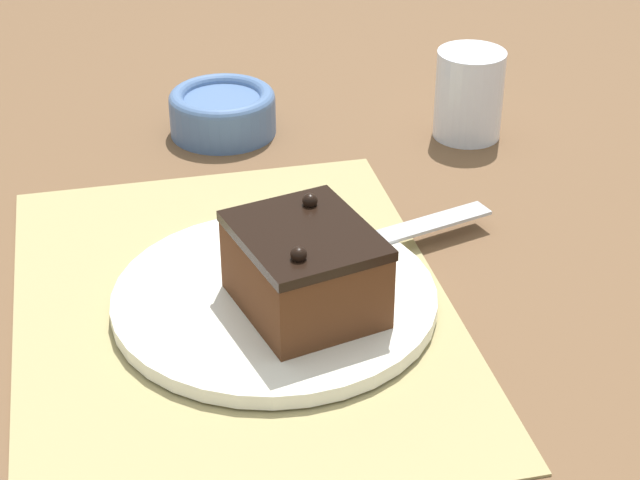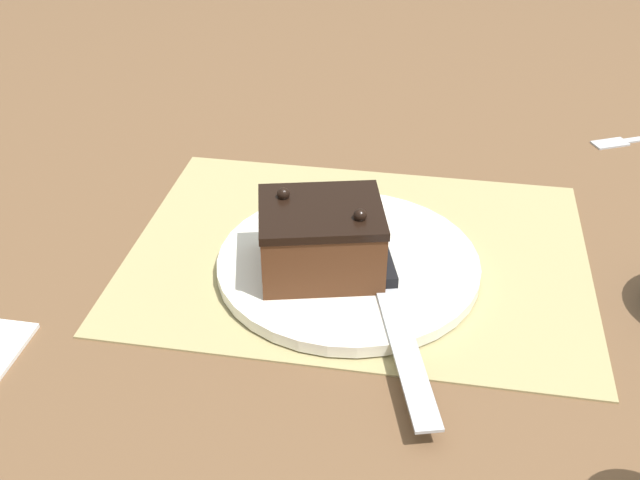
{
  "view_description": "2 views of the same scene",
  "coord_description": "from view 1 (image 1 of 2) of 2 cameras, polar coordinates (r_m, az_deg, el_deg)",
  "views": [
    {
      "loc": [
        0.69,
        -0.09,
        0.48
      ],
      "look_at": [
        0.01,
        0.07,
        0.06
      ],
      "focal_mm": 60.0,
      "sensor_mm": 36.0,
      "label": 1
    },
    {
      "loc": [
        -0.07,
        0.62,
        0.44
      ],
      "look_at": [
        0.03,
        0.03,
        0.03
      ],
      "focal_mm": 42.0,
      "sensor_mm": 36.0,
      "label": 2
    }
  ],
  "objects": [
    {
      "name": "ground_plane",
      "position": [
        0.85,
        -4.62,
        -3.75
      ],
      "size": [
        3.0,
        3.0,
        0.0
      ],
      "primitive_type": "plane",
      "color": "brown"
    },
    {
      "name": "placemat_woven",
      "position": [
        0.85,
        -4.62,
        -3.64
      ],
      "size": [
        0.46,
        0.34,
        0.0
      ],
      "primitive_type": "cube",
      "color": "tan",
      "rests_on": "ground_plane"
    },
    {
      "name": "cake_plate",
      "position": [
        0.84,
        -2.44,
        -3.15
      ],
      "size": [
        0.26,
        0.26,
        0.01
      ],
      "color": "white",
      "rests_on": "placemat_woven"
    },
    {
      "name": "small_bowl",
      "position": [
        1.13,
        -5.22,
        6.89
      ],
      "size": [
        0.11,
        0.11,
        0.05
      ],
      "color": "#4C6B9E",
      "rests_on": "ground_plane"
    },
    {
      "name": "serving_knife",
      "position": [
        0.88,
        0.07,
        -0.62
      ],
      "size": [
        0.09,
        0.24,
        0.01
      ],
      "rotation": [
        0.0,
        0.0,
        0.28
      ],
      "color": "black",
      "rests_on": "cake_plate"
    },
    {
      "name": "chocolate_cake",
      "position": [
        0.8,
        -0.81,
        -1.55
      ],
      "size": [
        0.13,
        0.12,
        0.08
      ],
      "rotation": [
        0.0,
        0.0,
        0.24
      ],
      "color": "#512D19",
      "rests_on": "cake_plate"
    },
    {
      "name": "drinking_glass",
      "position": [
        1.12,
        7.95,
        7.7
      ],
      "size": [
        0.07,
        0.07,
        0.09
      ],
      "color": "white",
      "rests_on": "ground_plane"
    }
  ]
}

